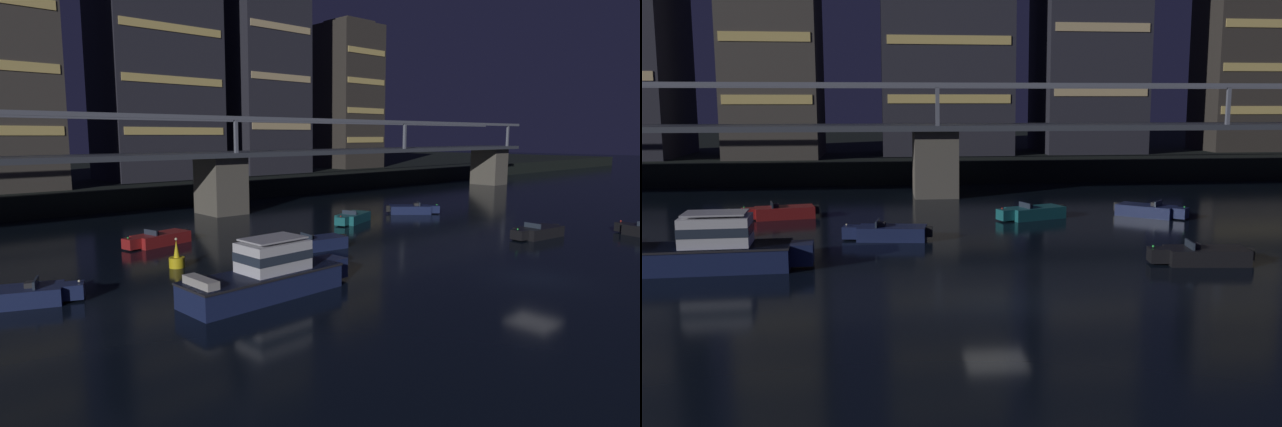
# 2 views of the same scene
# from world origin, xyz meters

# --- Properties ---
(ground_plane) EXTENTS (400.00, 400.00, 0.00)m
(ground_plane) POSITION_xyz_m (0.00, 0.00, 0.00)
(ground_plane) COLOR black
(far_riverbank) EXTENTS (240.00, 80.00, 2.20)m
(far_riverbank) POSITION_xyz_m (0.00, 80.25, 1.10)
(far_riverbank) COLOR black
(far_riverbank) RESTS_ON ground
(river_bridge) EXTENTS (102.76, 6.40, 9.38)m
(river_bridge) POSITION_xyz_m (0.00, 32.25, 4.59)
(river_bridge) COLOR #605B51
(river_bridge) RESTS_ON ground
(tower_central) EXTENTS (13.82, 10.30, 30.27)m
(tower_central) POSITION_xyz_m (2.62, 51.52, 17.18)
(tower_central) COLOR #282833
(tower_central) RESTS_ON far_riverbank
(tower_east_tall) EXTENTS (11.03, 11.35, 33.94)m
(tower_east_tall) POSITION_xyz_m (18.78, 52.40, 19.02)
(tower_east_tall) COLOR #282833
(tower_east_tall) RESTS_ON far_riverbank
(tower_east_low) EXTENTS (9.21, 8.21, 24.12)m
(tower_east_low) POSITION_xyz_m (37.30, 52.50, 14.11)
(tower_east_low) COLOR #38332D
(tower_east_low) RESTS_ON far_riverbank
(cabin_cruiser_near_left) EXTENTS (9.22, 3.03, 2.79)m
(cabin_cruiser_near_left) POSITION_xyz_m (-12.62, 6.97, 1.05)
(cabin_cruiser_near_left) COLOR #19234C
(cabin_cruiser_near_left) RESTS_ON ground
(speedboat_near_center) EXTENTS (5.21, 2.61, 1.16)m
(speedboat_near_center) POSITION_xyz_m (-11.35, 21.86, 0.41)
(speedboat_near_center) COLOR maroon
(speedboat_near_center) RESTS_ON ground
(speedboat_mid_left) EXTENTS (5.23, 2.23, 1.16)m
(speedboat_mid_left) POSITION_xyz_m (11.22, 5.58, 0.41)
(speedboat_mid_left) COLOR black
(speedboat_mid_left) RESTS_ON ground
(speedboat_mid_center) EXTENTS (5.08, 3.11, 1.16)m
(speedboat_mid_center) POSITION_xyz_m (-21.91, 13.24, 0.41)
(speedboat_mid_center) COLOR #19234C
(speedboat_mid_center) RESTS_ON ground
(speedboat_mid_right) EXTENTS (5.07, 3.11, 1.16)m
(speedboat_mid_right) POSITION_xyz_m (5.72, 19.78, 0.41)
(speedboat_mid_right) COLOR #196066
(speedboat_mid_right) RESTS_ON ground
(speedboat_far_left) EXTENTS (5.23, 2.35, 1.16)m
(speedboat_far_left) POSITION_xyz_m (-4.15, 13.45, 0.41)
(speedboat_far_left) COLOR #19234C
(speedboat_far_left) RESTS_ON ground
(speedboat_far_center) EXTENTS (4.54, 4.21, 1.16)m
(speedboat_far_center) POSITION_xyz_m (13.98, 19.75, 0.41)
(speedboat_far_center) COLOR #19234C
(speedboat_far_center) RESTS_ON ground
(channel_buoy) EXTENTS (0.90, 0.90, 1.76)m
(channel_buoy) POSITION_xyz_m (-13.39, 15.00, 0.48)
(channel_buoy) COLOR yellow
(channel_buoy) RESTS_ON ground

